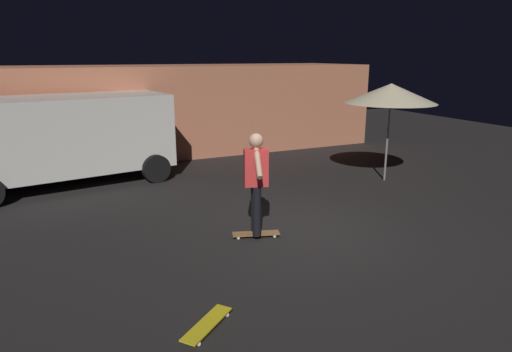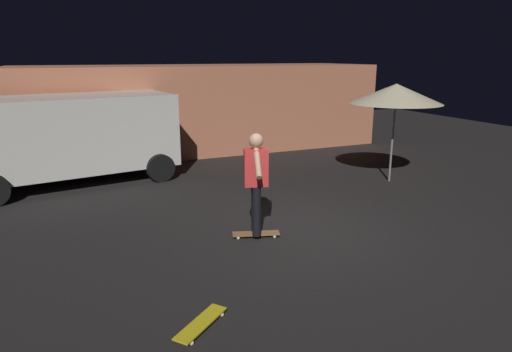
# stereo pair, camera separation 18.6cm
# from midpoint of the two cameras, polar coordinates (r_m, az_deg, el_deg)

# --- Properties ---
(ground_plane) EXTENTS (28.00, 28.00, 0.00)m
(ground_plane) POSITION_cam_midpoint_polar(r_m,az_deg,el_deg) (7.81, 4.62, -6.93)
(ground_plane) COLOR black
(low_building) EXTENTS (11.09, 3.42, 2.63)m
(low_building) POSITION_cam_midpoint_polar(r_m,az_deg,el_deg) (14.71, -8.28, 8.63)
(low_building) COLOR #B76B4C
(low_building) RESTS_ON ground_plane
(parked_van) EXTENTS (4.83, 2.79, 2.03)m
(parked_van) POSITION_cam_midpoint_polar(r_m,az_deg,el_deg) (11.25, -23.55, 4.81)
(parked_van) COLOR silver
(parked_van) RESTS_ON ground_plane
(patio_umbrella) EXTENTS (2.10, 2.10, 2.30)m
(patio_umbrella) POSITION_cam_midpoint_polar(r_m,az_deg,el_deg) (10.93, 16.27, 10.02)
(patio_umbrella) COLOR slate
(patio_umbrella) RESTS_ON ground_plane
(skateboard_ridden) EXTENTS (0.80, 0.43, 0.07)m
(skateboard_ridden) POSITION_cam_midpoint_polar(r_m,az_deg,el_deg) (7.51, -0.71, -7.35)
(skateboard_ridden) COLOR olive
(skateboard_ridden) RESTS_ON ground_plane
(skateboard_spare) EXTENTS (0.73, 0.65, 0.07)m
(skateboard_spare) POSITION_cam_midpoint_polar(r_m,az_deg,el_deg) (5.24, -7.29, -18.18)
(skateboard_spare) COLOR gold
(skateboard_spare) RESTS_ON ground_plane
(skater) EXTENTS (0.43, 0.96, 1.67)m
(skater) POSITION_cam_midpoint_polar(r_m,az_deg,el_deg) (7.20, -0.74, -0.10)
(skater) COLOR black
(skater) RESTS_ON skateboard_ridden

